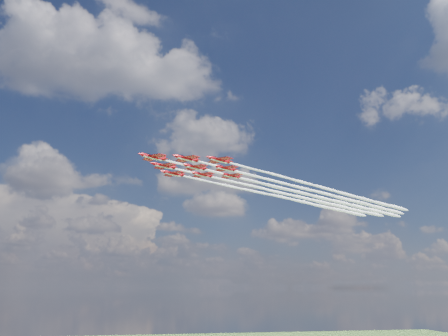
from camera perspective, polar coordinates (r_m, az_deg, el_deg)
The scene contains 9 objects.
jet_lead at distance 202.73m, azimuth 6.87°, elevation -2.46°, with size 122.38×81.30×2.96m.
jet_row2_port at distance 206.15m, azimuth 10.06°, elevation -2.55°, with size 122.38×81.30×2.96m.
jet_row2_starb at distance 214.27m, azimuth 7.12°, elevation -3.16°, with size 122.38×81.30×2.96m.
jet_row3_port at distance 210.19m, azimuth 13.13°, elevation -2.63°, with size 122.38×81.30×2.96m.
jet_row3_centre at distance 217.74m, azimuth 10.13°, elevation -3.23°, with size 122.38×81.30×2.96m.
jet_row3_starb at distance 225.85m, azimuth 7.34°, elevation -3.78°, with size 122.38×81.30×2.96m.
jet_row4_port at distance 221.78m, azimuth 13.04°, elevation -3.30°, with size 122.38×81.30×2.96m.
jet_row4_starb at distance 229.34m, azimuth 10.19°, elevation -3.84°, with size 122.38×81.30×2.96m.
jet_tail at distance 233.38m, azimuth 12.96°, elevation -3.89°, with size 122.38×81.30×2.96m.
Camera 1 is at (-13.37, -162.89, 44.07)m, focal length 35.00 mm.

